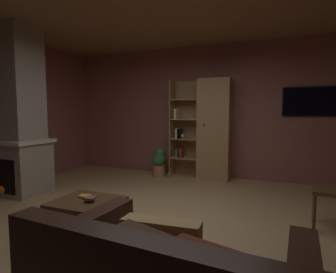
% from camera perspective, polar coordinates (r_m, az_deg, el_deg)
% --- Properties ---
extents(floor, '(6.52, 5.62, 0.02)m').
position_cam_1_polar(floor, '(3.42, -2.64, -18.55)').
color(floor, tan).
rests_on(floor, ground).
extents(wall_back, '(6.64, 0.06, 2.76)m').
position_cam_1_polar(wall_back, '(5.84, 9.03, 5.18)').
color(wall_back, '#8E544C').
rests_on(wall_back, ground).
extents(window_pane_back, '(0.55, 0.01, 0.81)m').
position_cam_1_polar(window_pane_back, '(5.86, 7.02, 3.31)').
color(window_pane_back, white).
extents(stone_fireplace, '(0.91, 0.77, 2.76)m').
position_cam_1_polar(stone_fireplace, '(5.18, -28.99, 3.15)').
color(stone_fireplace, gray).
rests_on(stone_fireplace, ground).
extents(bookshelf_cabinet, '(1.23, 0.41, 2.03)m').
position_cam_1_polar(bookshelf_cabinet, '(5.57, 8.77, 1.32)').
color(bookshelf_cabinet, '#A87F51').
rests_on(bookshelf_cabinet, ground).
extents(coffee_table, '(0.67, 0.59, 0.44)m').
position_cam_1_polar(coffee_table, '(3.09, -16.62, -14.24)').
color(coffee_table, '#4C331E').
rests_on(coffee_table, ground).
extents(table_book_0, '(0.14, 0.11, 0.03)m').
position_cam_1_polar(table_book_0, '(3.15, -16.96, -11.91)').
color(table_book_0, gold).
rests_on(table_book_0, coffee_table).
extents(table_book_1, '(0.13, 0.13, 0.02)m').
position_cam_1_polar(table_book_1, '(2.99, -16.00, -12.29)').
color(table_book_1, brown).
rests_on(table_book_1, coffee_table).
extents(potted_floor_plant, '(0.29, 0.31, 0.61)m').
position_cam_1_polar(potted_floor_plant, '(5.86, -1.90, -5.27)').
color(potted_floor_plant, '#B77051').
rests_on(potted_floor_plant, ground).
extents(wall_mounted_tv, '(0.95, 0.06, 0.54)m').
position_cam_1_polar(wall_mounted_tv, '(5.66, 27.68, 6.53)').
color(wall_mounted_tv, black).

